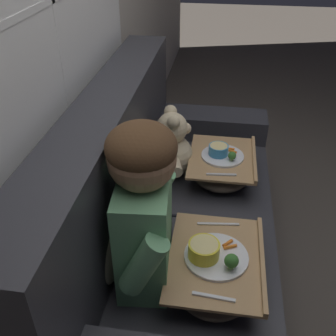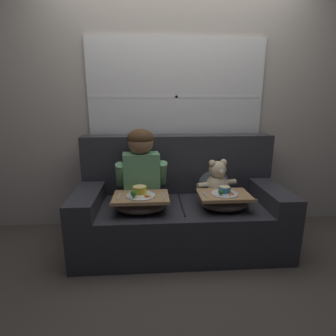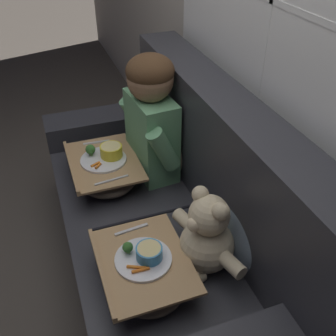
# 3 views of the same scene
# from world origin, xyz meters

# --- Properties ---
(ground_plane) EXTENTS (14.00, 14.00, 0.00)m
(ground_plane) POSITION_xyz_m (0.00, 0.00, 0.00)
(ground_plane) COLOR #4C443D
(wall_back_with_window) EXTENTS (8.00, 0.08, 2.60)m
(wall_back_with_window) POSITION_xyz_m (0.00, 0.51, 1.30)
(wall_back_with_window) COLOR #BCB2A3
(wall_back_with_window) RESTS_ON ground_plane
(couch) EXTENTS (1.85, 0.85, 0.99)m
(couch) POSITION_xyz_m (0.00, 0.08, 0.35)
(couch) COLOR #2D2D33
(couch) RESTS_ON ground_plane
(throw_pillow_behind_child) EXTENTS (0.36, 0.17, 0.37)m
(throw_pillow_behind_child) POSITION_xyz_m (-0.35, 0.24, 0.59)
(throw_pillow_behind_child) COLOR #C1B293
(throw_pillow_behind_child) RESTS_ON couch
(throw_pillow_behind_teddy) EXTENTS (0.37, 0.18, 0.38)m
(throw_pillow_behind_teddy) POSITION_xyz_m (0.35, 0.24, 0.59)
(throw_pillow_behind_teddy) COLOR slate
(throw_pillow_behind_teddy) RESTS_ON couch
(child_figure) EXTENTS (0.47, 0.24, 0.65)m
(child_figure) POSITION_xyz_m (-0.35, 0.09, 0.78)
(child_figure) COLOR #66A370
(child_figure) RESTS_ON couch
(teddy_bear) EXTENTS (0.40, 0.29, 0.37)m
(teddy_bear) POSITION_xyz_m (0.35, 0.09, 0.58)
(teddy_bear) COLOR beige
(teddy_bear) RESTS_ON couch
(lap_tray_child) EXTENTS (0.46, 0.35, 0.20)m
(lap_tray_child) POSITION_xyz_m (-0.35, -0.17, 0.50)
(lap_tray_child) COLOR #473D33
(lap_tray_child) RESTS_ON child_figure
(lap_tray_teddy) EXTENTS (0.43, 0.34, 0.19)m
(lap_tray_teddy) POSITION_xyz_m (0.35, -0.17, 0.49)
(lap_tray_teddy) COLOR #473D33
(lap_tray_teddy) RESTS_ON teddy_bear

